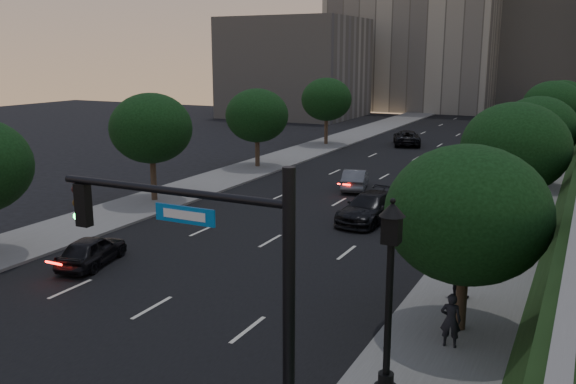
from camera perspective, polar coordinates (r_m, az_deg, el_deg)
The scene contains 25 objects.
ground at distance 19.69m, azimuth -22.11°, elevation -15.28°, with size 160.00×160.00×0.00m, color black.
road_surface at distance 44.20m, azimuth 8.20°, elevation 0.97°, with size 16.00×140.00×0.02m, color black.
sidewalk_right at distance 42.19m, azimuth 21.50°, elevation -0.28°, with size 4.50×140.00×0.15m, color slate.
sidewalk_left at distance 48.33m, azimuth -3.40°, elevation 2.17°, with size 4.50×140.00×0.15m, color slate.
office_block_left at distance 106.96m, azimuth 12.13°, elevation 16.27°, with size 26.00×20.00×32.00m, color #9C9888.
office_block_mid at distance 113.43m, azimuth 23.51°, elevation 13.79°, with size 22.00×18.00×26.00m, color #9C988F.
office_block_filler at distance 90.27m, azimuth 0.64°, elevation 11.53°, with size 18.00×16.00×14.00m, color #9C988F.
tree_right_a at distance 20.00m, azimuth 16.41°, elevation -2.02°, with size 5.20×5.20×6.24m.
tree_right_b at distance 31.59m, azimuth 20.47°, elevation 3.90°, with size 5.20×5.20×6.74m.
tree_right_c at distance 44.50m, azimuth 22.36°, elevation 5.46°, with size 5.20×5.20×6.24m.
tree_right_d at distance 58.37m, azimuth 23.55°, elevation 7.36°, with size 5.20×5.20×6.74m.
tree_right_e at distance 73.35m, azimuth 24.26°, elevation 7.81°, with size 5.20×5.20×6.24m.
tree_left_b at distance 37.90m, azimuth -12.70°, elevation 5.83°, with size 5.00×5.00×6.71m.
tree_left_c at distance 48.63m, azimuth -2.92°, elevation 7.16°, with size 5.00×5.00×6.34m.
tree_left_d at distance 61.13m, azimuth 3.62°, elevation 8.64°, with size 5.00×5.00×6.71m.
traffic_signal_mast at distance 12.31m, azimuth -4.58°, elevation -12.64°, with size 5.68×0.56×7.00m.
street_lamp at distance 15.59m, azimuth 9.37°, elevation -11.29°, with size 0.64×0.64×5.62m.
sedan_near_left at distance 27.76m, azimuth -17.89°, elevation -5.22°, with size 1.57×3.91×1.33m, color black.
sedan_mid_left at distance 41.36m, azimuth 6.31°, elevation 1.19°, with size 1.48×4.25×1.40m, color #56585D.
sedan_far_left at distance 62.57m, azimuth 11.05°, elevation 5.00°, with size 2.49×5.41×1.50m, color black.
sedan_near_right at distance 33.51m, azimuth 7.67°, elevation -1.46°, with size 2.18×5.36×1.56m, color black.
sedan_far_right at distance 52.50m, azimuth 18.63°, elevation 3.03°, with size 1.60×3.98×1.36m, color slate.
pedestrian_a at distance 19.65m, azimuth 14.97°, elevation -11.50°, with size 0.63×0.41×1.72m, color black.
pedestrian_b at distance 23.48m, azimuth 15.66°, elevation -7.39°, with size 0.87×0.68×1.79m, color black.
pedestrian_c at distance 26.70m, azimuth 16.56°, elevation -5.00°, with size 1.04×0.44×1.78m, color black.
Camera 1 is at (13.57, -11.11, 8.95)m, focal length 38.00 mm.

